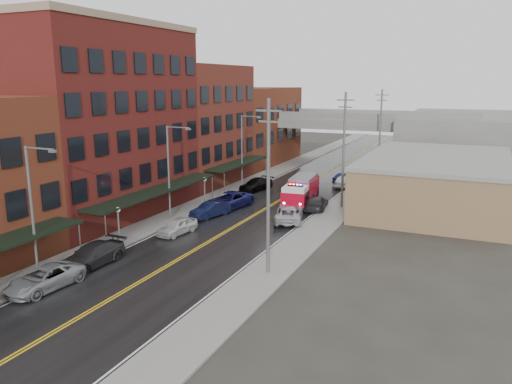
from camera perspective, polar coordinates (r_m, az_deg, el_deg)
The scene contains 33 objects.
ground at distance 28.03m, azimuth -26.25°, elevation -16.64°, with size 220.00×220.00×0.00m, color #2D2B26.
road at distance 50.85m, azimuth 0.42°, elevation -2.31°, with size 11.00×160.00×0.02m, color black.
sidewalk_left at distance 54.09m, azimuth -6.68°, elevation -1.41°, with size 3.00×160.00×0.15m, color slate.
sidewalk_right at distance 48.47m, azimuth 8.36°, elevation -3.11°, with size 3.00×160.00×0.15m, color slate.
curb_left at distance 53.28m, azimuth -5.15°, elevation -1.59°, with size 0.30×160.00×0.15m, color gray.
curb_right at distance 48.92m, azimuth 6.50°, elevation -2.91°, with size 0.30×160.00×0.15m, color gray.
brick_building_b at distance 50.52m, azimuth -16.97°, elevation 7.41°, with size 9.00×20.00×18.00m, color #541816.
brick_building_c at distance 64.83m, azimuth -6.68°, elevation 7.57°, with size 9.00×15.00×15.00m, color #5A1F1B.
brick_building_far at distance 80.44m, azimuth -0.24°, elevation 7.54°, with size 9.00×20.00×12.00m, color brown.
tan_building at distance 56.14m, azimuth 19.85°, elevation 0.97°, with size 14.00×22.00×5.00m, color #8F6D4D.
right_far_block at distance 85.51m, azimuth 22.92°, elevation 5.51°, with size 18.00×30.00×8.00m, color slate.
awning_1 at distance 47.83m, azimuth -11.24°, elevation 0.16°, with size 2.60×18.00×3.09m.
awning_2 at distance 62.64m, azimuth -1.99°, elevation 3.31°, with size 2.60×13.00×3.09m.
globe_lamp_1 at distance 41.96m, azimuth -15.48°, elevation -2.75°, with size 0.44×0.44×3.12m.
globe_lamp_2 at distance 53.15m, azimuth -5.90°, elevation 0.83°, with size 0.44×0.44×3.12m.
street_lamp_0 at distance 35.81m, azimuth -24.05°, elevation -1.27°, with size 2.64×0.22×9.00m.
street_lamp_1 at distance 47.69m, azimuth -9.73°, elevation 2.88°, with size 2.64×0.22×9.00m.
street_lamp_2 at distance 61.47m, azimuth -1.42°, elevation 5.21°, with size 2.64×0.22×9.00m.
utility_pole_0 at distance 33.22m, azimuth 1.41°, elevation 0.81°, with size 1.80×0.24×12.00m.
utility_pole_1 at distance 52.00m, azimuth 9.99°, elevation 4.91°, with size 1.80×0.24×12.00m.
utility_pole_2 at distance 71.44m, azimuth 14.00°, elevation 6.78°, with size 1.80×0.24×12.00m.
overpass at distance 79.81m, azimuth 9.78°, elevation 7.31°, with size 40.00×10.00×7.50m.
fire_truck at distance 54.13m, azimuth 5.15°, elevation 0.25°, with size 3.83×8.11×2.88m.
parked_car_left_2 at distance 35.10m, azimuth -23.04°, elevation -9.07°, with size 2.42×5.24×1.46m, color gray.
parked_car_left_3 at distance 38.14m, azimuth -18.20°, elevation -6.87°, with size 2.22×5.45×1.58m, color #262528.
parked_car_left_4 at distance 44.08m, azimuth -9.00°, elevation -3.87°, with size 1.67×4.16×1.42m, color silver.
parked_car_left_5 at distance 49.09m, azimuth -5.24°, elevation -2.03°, with size 1.57×4.50×1.48m, color black.
parked_car_left_6 at distance 52.35m, azimuth -3.08°, elevation -0.96°, with size 2.76×5.99×1.67m, color #161755.
parked_car_left_7 at distance 60.66m, azimuth -0.01°, elevation 0.85°, with size 2.07×5.10×1.48m, color black.
parked_car_right_0 at distance 47.41m, azimuth 3.76°, elevation -2.51°, with size 2.51×5.45×1.51m, color #ABAEB4.
parked_car_right_1 at distance 52.11m, azimuth 6.92°, elevation -1.24°, with size 1.99×4.89×1.42m, color #272729.
parked_car_right_2 at distance 63.57m, azimuth 10.00°, elevation 1.23°, with size 1.82×4.53×1.54m, color silver.
parked_car_right_3 at distance 65.82m, azimuth 10.25°, elevation 1.54°, with size 1.48×4.24×1.40m, color black.
Camera 1 is at (19.73, -15.01, 13.09)m, focal length 35.00 mm.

